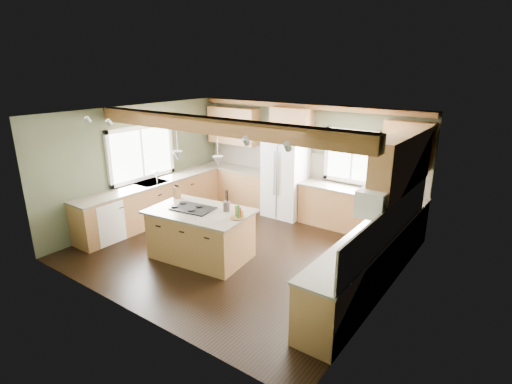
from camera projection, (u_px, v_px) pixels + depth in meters
The scene contains 37 objects.
floor at pixel (239, 250), 7.71m from camera, with size 5.60×5.60×0.00m, color black.
ceiling at pixel (238, 114), 6.91m from camera, with size 5.60×5.60×0.00m, color silver.
wall_back at pixel (305, 160), 9.24m from camera, with size 5.60×5.60×0.00m, color #474D37.
wall_left at pixel (140, 164), 8.87m from camera, with size 5.00×5.00×0.00m, color #474D37.
wall_right at pixel (391, 219), 5.75m from camera, with size 5.00×5.00×0.00m, color #474D37.
ceiling_beam at pixel (214, 126), 6.47m from camera, with size 5.55×0.26×0.26m, color #563618.
soffit_trim at pixel (305, 106), 8.78m from camera, with size 5.55×0.20×0.10m, color #563618.
backsplash_back at pixel (305, 164), 9.25m from camera, with size 5.58×0.03×0.58m, color brown.
backsplash_right at pixel (390, 223), 5.82m from camera, with size 0.03×3.70×0.58m, color brown.
base_cab_back_left at pixel (237, 186), 10.27m from camera, with size 2.02×0.60×0.88m, color brown.
counter_back_left at pixel (237, 168), 10.13m from camera, with size 2.06×0.64×0.04m, color #514A3B.
base_cab_back_right at pixel (359, 212), 8.44m from camera, with size 2.62×0.60×0.88m, color brown.
counter_back_right at pixel (360, 191), 8.30m from camera, with size 2.66×0.64×0.04m, color #514A3B.
base_cab_left at pixel (154, 203), 9.00m from camera, with size 0.60×3.70×0.88m, color brown.
counter_left at pixel (152, 183), 8.86m from camera, with size 0.64×3.74×0.04m, color #514A3B.
base_cab_right at pixel (367, 265), 6.22m from camera, with size 0.60×3.70×0.88m, color brown.
counter_right at pixel (370, 238), 6.08m from camera, with size 0.64×3.74×0.04m, color #514A3B.
upper_cab_back_left at pixel (233, 126), 10.01m from camera, with size 1.40×0.35×0.90m, color brown.
upper_cab_over_fridge at pixel (291, 123), 9.01m from camera, with size 0.96×0.35×0.70m, color brown.
upper_cab_right at pixel (403, 161), 6.34m from camera, with size 0.35×2.20×0.90m, color brown.
upper_cab_back_corner at pixel (408, 145), 7.62m from camera, with size 0.90×0.35×0.90m, color brown.
window_left at pixel (141, 153), 8.82m from camera, with size 0.04×1.60×1.05m, color white.
window_back at pixel (353, 156), 8.50m from camera, with size 1.10×0.04×1.00m, color white.
sink at pixel (152, 183), 8.86m from camera, with size 0.50×0.65×0.03m, color #262628.
faucet at pixel (157, 178), 8.72m from camera, with size 0.02×0.02×0.28m, color #B2B2B7.
dishwasher at pixel (103, 221), 8.00m from camera, with size 0.60×0.60×0.84m, color white.
oven at pixel (330, 304), 5.22m from camera, with size 0.60×0.72×0.84m, color white.
microwave at pixel (377, 200), 5.75m from camera, with size 0.40×0.70×0.38m, color white.
pendant_left at pixel (178, 155), 7.07m from camera, with size 0.18×0.18×0.16m, color #B2B2B7.
pendant_right at pixel (218, 161), 6.67m from camera, with size 0.18×0.18×0.16m, color #B2B2B7.
refrigerator at pixel (285, 178), 9.23m from camera, with size 0.90×0.74×1.80m, color silver.
island at pixel (201, 235), 7.31m from camera, with size 1.71×1.05×0.88m, color brown.
island_top at pixel (200, 211), 7.17m from camera, with size 1.83×1.16×0.04m, color #514A3B.
cooktop at pixel (193, 208), 7.23m from camera, with size 0.74×0.50×0.02m, color black.
knife_block at pixel (177, 192), 7.81m from camera, with size 0.13×0.10×0.22m, color brown.
utensil_crock at pixel (227, 206), 7.12m from camera, with size 0.13×0.13×0.17m, color #3B362F.
bottle_tray at pixel (237, 212), 6.77m from camera, with size 0.26×0.26×0.24m, color brown, non-canonical shape.
Camera 1 is at (4.36, -5.48, 3.42)m, focal length 28.00 mm.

